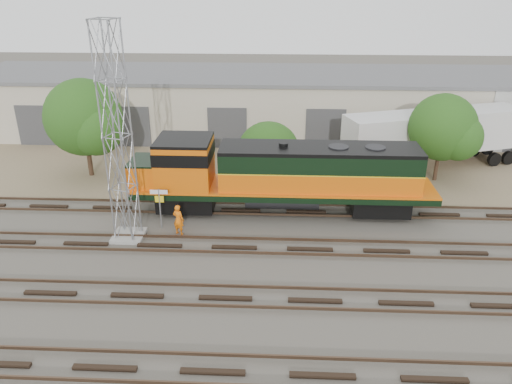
{
  "coord_description": "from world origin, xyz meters",
  "views": [
    {
      "loc": [
        -1.74,
        -21.4,
        13.45
      ],
      "look_at": [
        -2.97,
        4.0,
        2.2
      ],
      "focal_mm": 35.0,
      "sensor_mm": 36.0,
      "label": 1
    }
  ],
  "objects_px": {
    "locomotive": "(277,175)",
    "semi_trailer": "(438,133)",
    "signal_tower": "(118,141)",
    "worker": "(178,220)"
  },
  "relations": [
    {
      "from": "locomotive",
      "to": "semi_trailer",
      "type": "height_order",
      "value": "locomotive"
    },
    {
      "from": "locomotive",
      "to": "semi_trailer",
      "type": "relative_size",
      "value": 1.3
    },
    {
      "from": "signal_tower",
      "to": "worker",
      "type": "distance_m",
      "value": 5.44
    },
    {
      "from": "locomotive",
      "to": "signal_tower",
      "type": "bearing_deg",
      "value": -156.47
    },
    {
      "from": "locomotive",
      "to": "semi_trailer",
      "type": "distance_m",
      "value": 14.43
    },
    {
      "from": "signal_tower",
      "to": "worker",
      "type": "height_order",
      "value": "signal_tower"
    },
    {
      "from": "semi_trailer",
      "to": "worker",
      "type": "bearing_deg",
      "value": -164.69
    },
    {
      "from": "semi_trailer",
      "to": "locomotive",
      "type": "bearing_deg",
      "value": -162.73
    },
    {
      "from": "locomotive",
      "to": "worker",
      "type": "bearing_deg",
      "value": -150.81
    },
    {
      "from": "locomotive",
      "to": "semi_trailer",
      "type": "xyz_separation_m",
      "value": [
        11.72,
        8.42,
        0.17
      ]
    }
  ]
}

